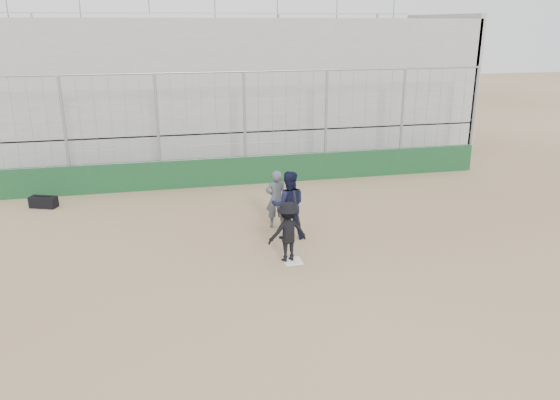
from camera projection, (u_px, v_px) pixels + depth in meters
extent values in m
plane|color=#7F6344|center=(293.00, 262.00, 13.43)|extent=(90.00, 90.00, 0.00)
cube|color=white|center=(293.00, 261.00, 13.43)|extent=(0.44, 0.44, 0.02)
cube|color=#11381B|center=(246.00, 170.00, 19.76)|extent=(18.00, 0.25, 1.00)
cylinder|color=gray|center=(245.00, 129.00, 19.29)|extent=(0.10, 0.10, 4.00)
cylinder|color=gray|center=(473.00, 120.00, 21.20)|extent=(0.10, 0.10, 4.00)
cylinder|color=gray|center=(244.00, 72.00, 18.67)|extent=(18.00, 0.07, 0.07)
cube|color=gray|center=(227.00, 136.00, 24.25)|extent=(20.00, 6.70, 1.60)
cube|color=gray|center=(225.00, 69.00, 23.35)|extent=(20.00, 6.70, 4.20)
cube|color=gray|center=(437.00, 82.00, 25.72)|extent=(0.25, 6.70, 6.10)
imported|color=black|center=(288.00, 232.00, 13.26)|extent=(1.05, 0.70, 1.51)
cylinder|color=black|center=(296.00, 207.00, 13.28)|extent=(0.07, 0.57, 0.71)
imported|color=black|center=(288.00, 217.00, 14.68)|extent=(1.02, 0.85, 1.24)
sphere|color=maroon|center=(289.00, 199.00, 14.52)|extent=(0.28, 0.28, 0.28)
imported|color=#444A56|center=(276.00, 202.00, 15.46)|extent=(0.66, 0.48, 1.51)
cube|color=black|center=(43.00, 202.00, 17.30)|extent=(0.91, 0.64, 0.36)
cylinder|color=black|center=(43.00, 196.00, 17.24)|extent=(0.52, 0.24, 0.04)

